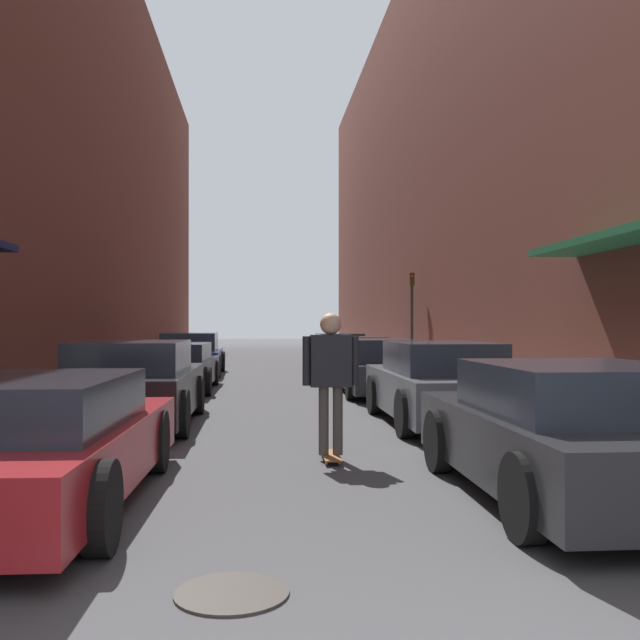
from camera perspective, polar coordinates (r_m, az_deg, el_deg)
ground at (r=21.24m, az=-3.86°, el=-4.71°), size 109.09×109.09×0.00m
curb_strip_left at (r=26.49m, az=-13.72°, el=-3.69°), size 1.80×49.59×0.12m
curb_strip_right at (r=26.62m, az=5.55°, el=-3.68°), size 1.80×49.59×0.12m
building_row_left at (r=27.73m, az=-19.78°, el=12.65°), size 4.90×49.59×15.67m
building_row_right at (r=27.95m, az=11.54°, el=12.62°), size 4.90×49.59×15.75m
parked_car_left_0 at (r=6.89m, az=-22.30°, el=-9.09°), size 2.03×4.59×1.18m
parked_car_left_1 at (r=11.82m, az=-14.71°, el=-5.02°), size 2.00×4.43×1.36m
parked_car_left_2 at (r=17.73m, az=-11.42°, el=-3.72°), size 1.86×4.57×1.16m
parked_car_left_3 at (r=23.07m, az=-10.30°, el=-2.74°), size 2.01×4.54×1.34m
parked_car_right_0 at (r=7.10m, az=19.52°, el=-8.52°), size 2.04×4.13×1.27m
parked_car_right_1 at (r=11.75m, az=9.49°, el=-5.10°), size 1.85×4.37×1.34m
parked_car_right_2 at (r=16.71m, az=4.71°, el=-3.81°), size 1.86×4.62×1.28m
parked_car_right_3 at (r=21.71m, az=2.81°, el=-3.01°), size 1.97×4.27×1.24m
parked_car_right_4 at (r=26.56m, az=1.51°, el=-2.49°), size 1.97×4.18×1.27m
skateboarder at (r=8.53m, az=0.86°, el=-4.00°), size 0.68×0.78×1.77m
manhole_cover at (r=4.64m, az=-7.08°, el=-20.86°), size 0.70×0.70×0.02m
traffic_light at (r=25.33m, az=7.36°, el=0.94°), size 0.16×0.22×3.31m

